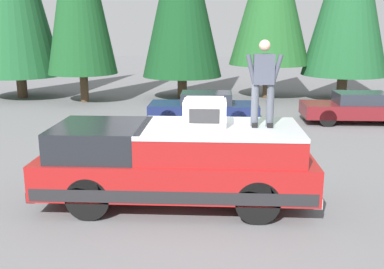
% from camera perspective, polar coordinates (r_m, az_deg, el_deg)
% --- Properties ---
extents(ground_plane, '(90.00, 90.00, 0.00)m').
position_cam_1_polar(ground_plane, '(9.50, -0.29, -8.49)').
color(ground_plane, slate).
extents(pickup_truck, '(2.01, 5.54, 1.65)m').
position_cam_1_polar(pickup_truck, '(9.12, -2.01, -3.64)').
color(pickup_truck, maroon).
rests_on(pickup_truck, ground).
extents(compressor_unit, '(0.65, 0.84, 0.56)m').
position_cam_1_polar(compressor_unit, '(8.85, 1.65, 2.86)').
color(compressor_unit, silver).
rests_on(compressor_unit, pickup_truck).
extents(person_on_truck_bed, '(0.29, 0.72, 1.69)m').
position_cam_1_polar(person_on_truck_bed, '(8.82, 9.13, 6.77)').
color(person_on_truck_bed, '#4C515B').
rests_on(person_on_truck_bed, pickup_truck).
extents(parked_car_maroon, '(1.64, 4.10, 1.16)m').
position_cam_1_polar(parked_car_maroon, '(17.96, 20.50, 3.24)').
color(parked_car_maroon, maroon).
rests_on(parked_car_maroon, ground).
extents(parked_car_navy, '(1.64, 4.10, 1.16)m').
position_cam_1_polar(parked_car_navy, '(16.87, 1.61, 3.48)').
color(parked_car_navy, navy).
rests_on(parked_car_navy, ground).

